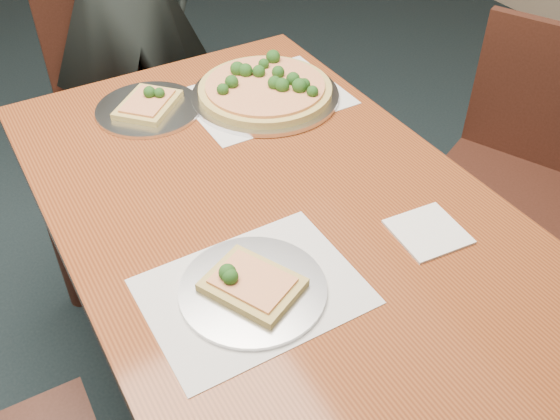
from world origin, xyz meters
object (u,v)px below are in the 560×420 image
chair_far (116,84)px  slice_plate_near (252,287)px  pizza_pan (266,89)px  dining_table (280,241)px  chair_right (517,162)px  slice_plate_far (149,106)px

chair_far → slice_plate_near: bearing=-91.5°
chair_far → pizza_pan: 0.79m
dining_table → pizza_pan: pizza_pan is taller
dining_table → pizza_pan: (0.21, 0.43, 0.12)m
chair_right → pizza_pan: size_ratio=2.25×
chair_far → pizza_pan: chair_far is taller
chair_right → slice_plate_far: chair_right is taller
chair_far → chair_right: size_ratio=1.00×
dining_table → chair_right: (0.87, 0.06, -0.14)m
chair_far → chair_right: bearing=-45.6°
slice_plate_near → slice_plate_far: (0.07, 0.71, -0.00)m
slice_plate_near → dining_table: bearing=46.9°
chair_right → slice_plate_near: chair_right is taller
dining_table → chair_far: bearing=91.1°
dining_table → chair_far: 1.15m
pizza_pan → slice_plate_near: 0.72m
chair_far → slice_plate_far: 0.66m
chair_far → chair_right: same height
chair_right → slice_plate_far: 1.10m
chair_right → slice_plate_near: (-1.03, -0.24, 0.25)m
dining_table → slice_plate_near: slice_plate_near is taller
slice_plate_near → slice_plate_far: slice_plate_near is taller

